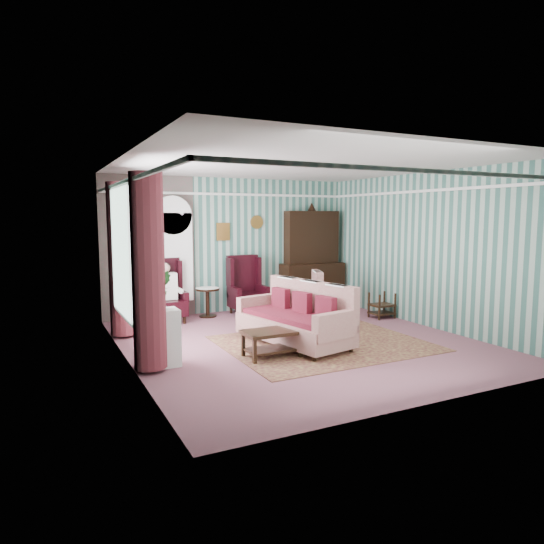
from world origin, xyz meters
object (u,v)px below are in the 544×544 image
wingback_left (166,291)px  plant_stand (159,338)px  nest_table (382,305)px  floral_armchair (302,298)px  dresser_hutch (312,255)px  seated_woman (166,293)px  coffee_table (272,344)px  bookcase (173,264)px  sofa (294,314)px  wingback_right (248,285)px  round_side_table (208,303)px

wingback_left → plant_stand: bearing=-106.2°
nest_table → floral_armchair: 1.66m
dresser_hutch → nest_table: dresser_hutch is taller
nest_table → plant_stand: size_ratio=0.68×
seated_woman → coffee_table: seated_woman is taller
floral_armchair → plant_stand: bearing=140.5°
plant_stand → wingback_left: bearing=73.8°
dresser_hutch → bookcase: bearing=177.9°
bookcase → plant_stand: size_ratio=2.80×
sofa → floral_armchair: (1.09, 1.62, -0.06)m
wingback_right → coffee_table: size_ratio=1.48×
dresser_hutch → coffee_table: bearing=-129.1°
wingback_left → floral_armchair: size_ratio=1.44×
dresser_hutch → wingback_left: (-3.50, -0.27, -0.55)m
seated_woman → nest_table: 4.37m
nest_table → coffee_table: bearing=-155.4°
sofa → floral_armchair: bearing=-45.7°
seated_woman → wingback_left: bearing=0.0°
round_side_table → plant_stand: 3.36m
nest_table → seated_woman: bearing=159.2°
round_side_table → wingback_right: bearing=-10.0°
dresser_hutch → round_side_table: bearing=-177.4°
wingback_right → plant_stand: (-2.55, -2.75, -0.22)m
plant_stand → sofa: size_ratio=0.39×
dresser_hutch → floral_armchair: dresser_hutch is taller
seated_woman → round_side_table: seated_woman is taller
bookcase → sofa: 3.25m
floral_armchair → bookcase: bearing=81.6°
plant_stand → floral_armchair: floral_armchair is taller
bookcase → dresser_hutch: 3.25m
seated_woman → nest_table: bearing=-20.8°
dresser_hutch → plant_stand: bearing=-144.9°
dresser_hutch → round_side_table: size_ratio=3.93×
bookcase → seated_woman: size_ratio=1.90×
dresser_hutch → wingback_right: dresser_hutch is taller
sofa → coffee_table: 0.85m
floral_armchair → dresser_hutch: bearing=-16.5°
wingback_right → round_side_table: wingback_right is taller
plant_stand → coffee_table: 1.64m
round_side_table → nest_table: bearing=-28.2°
nest_table → sofa: bearing=-158.9°
bookcase → wingback_right: (1.50, -0.39, -0.50)m
seated_woman → floral_armchair: size_ratio=1.36×
bookcase → wingback_right: size_ratio=1.79×
bookcase → floral_armchair: (2.28, -1.34, -0.69)m
wingback_right → nest_table: (2.32, -1.55, -0.35)m
round_side_table → dresser_hutch: bearing=2.6°
seated_woman → nest_table: seated_woman is taller
seated_woman → coffee_table: (0.80, -3.05, -0.39)m
coffee_table → dresser_hutch: bearing=50.9°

